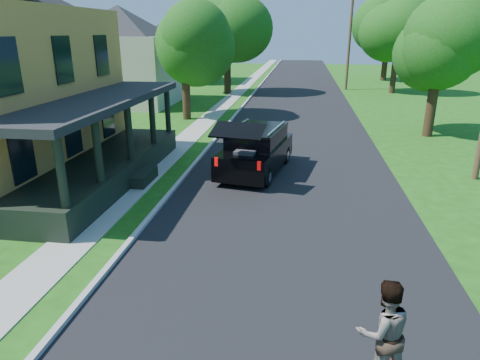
# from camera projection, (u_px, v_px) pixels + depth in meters

# --- Properties ---
(ground) EXTENTS (140.00, 140.00, 0.00)m
(ground) POSITION_uv_depth(u_px,v_px,m) (280.00, 282.00, 9.60)
(ground) COLOR #1C5110
(ground) RESTS_ON ground
(street) EXTENTS (8.00, 120.00, 0.02)m
(street) POSITION_uv_depth(u_px,v_px,m) (296.00, 117.00, 28.31)
(street) COLOR black
(street) RESTS_ON ground
(curb) EXTENTS (0.15, 120.00, 0.12)m
(curb) POSITION_uv_depth(u_px,v_px,m) (236.00, 115.00, 28.85)
(curb) COLOR #A7A6A2
(curb) RESTS_ON ground
(sidewalk) EXTENTS (1.30, 120.00, 0.03)m
(sidewalk) POSITION_uv_depth(u_px,v_px,m) (213.00, 115.00, 29.06)
(sidewalk) COLOR gray
(sidewalk) RESTS_ON ground
(front_walk) EXTENTS (6.50, 1.20, 0.03)m
(front_walk) POSITION_uv_depth(u_px,v_px,m) (42.00, 178.00, 16.49)
(front_walk) COLOR gray
(front_walk) RESTS_ON ground
(neighbor_house_mid) EXTENTS (12.78, 12.78, 8.30)m
(neighbor_house_mid) POSITION_uv_depth(u_px,v_px,m) (121.00, 48.00, 32.48)
(neighbor_house_mid) COLOR beige
(neighbor_house_mid) RESTS_ON ground
(neighbor_house_far) EXTENTS (12.78, 12.78, 8.30)m
(neighbor_house_far) POSITION_uv_depth(u_px,v_px,m) (179.00, 43.00, 47.44)
(neighbor_house_far) COLOR beige
(neighbor_house_far) RESTS_ON ground
(black_suv) EXTENTS (2.74, 5.33, 2.37)m
(black_suv) POSITION_uv_depth(u_px,v_px,m) (256.00, 150.00, 16.88)
(black_suv) COLOR black
(black_suv) RESTS_ON ground
(skateboarder) EXTENTS (0.95, 0.83, 1.68)m
(skateboarder) POSITION_uv_depth(u_px,v_px,m) (383.00, 332.00, 6.18)
(skateboarder) COLOR black
(skateboarder) RESTS_ON ground
(tree_left_mid) EXTENTS (6.56, 6.32, 7.84)m
(tree_left_mid) POSITION_uv_depth(u_px,v_px,m) (183.00, 35.00, 25.92)
(tree_left_mid) COLOR black
(tree_left_mid) RESTS_ON ground
(tree_left_far) EXTENTS (6.53, 6.52, 9.13)m
(tree_left_far) POSITION_uv_depth(u_px,v_px,m) (227.00, 25.00, 37.37)
(tree_left_far) COLOR black
(tree_left_far) RESTS_ON ground
(tree_right_near) EXTENTS (5.95, 6.15, 7.40)m
(tree_right_near) POSITION_uv_depth(u_px,v_px,m) (440.00, 41.00, 21.54)
(tree_right_near) COLOR black
(tree_right_near) RESTS_ON ground
(tree_right_mid) EXTENTS (6.54, 6.35, 8.47)m
(tree_right_mid) POSITION_uv_depth(u_px,v_px,m) (398.00, 28.00, 37.43)
(tree_right_mid) COLOR black
(tree_right_mid) RESTS_ON ground
(tree_right_far) EXTENTS (6.93, 6.98, 9.11)m
(tree_right_far) POSITION_uv_depth(u_px,v_px,m) (388.00, 28.00, 47.50)
(tree_right_far) COLOR black
(tree_right_far) RESTS_ON ground
(utility_pole_far) EXTENTS (1.52, 0.39, 9.29)m
(utility_pole_far) POSITION_uv_depth(u_px,v_px,m) (350.00, 38.00, 40.01)
(utility_pole_far) COLOR #4A2E22
(utility_pole_far) RESTS_ON ground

